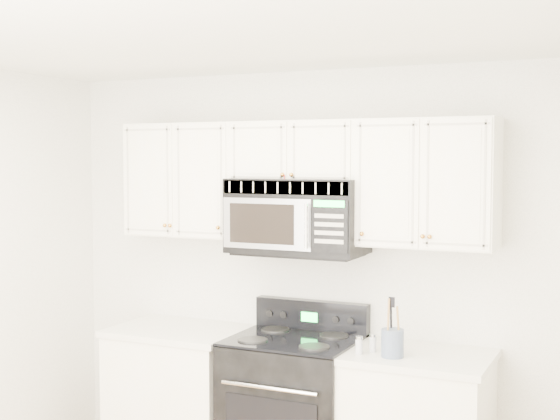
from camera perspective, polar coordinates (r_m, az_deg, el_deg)
The scene contains 8 objects.
room at distance 3.57m, azimuth -8.93°, elevation -8.19°, with size 3.51×3.51×2.61m.
base_cabinet_left at distance 5.38m, azimuth -7.33°, elevation -13.68°, with size 0.86×0.65×0.92m.
range at distance 4.98m, azimuth 1.04°, elevation -14.41°, with size 0.77×0.70×1.12m.
upper_cabinets at distance 4.89m, azimuth 1.41°, elevation 2.56°, with size 2.44×0.37×0.75m.
microwave at distance 4.85m, azimuth 1.29°, elevation -0.43°, with size 0.84×0.47×0.46m.
utensil_crock at distance 4.49m, azimuth 8.22°, elevation -9.56°, with size 0.13×0.13×0.34m.
shaker_salt at distance 4.54m, azimuth 5.80°, elevation -9.80°, with size 0.04×0.04×0.10m.
shaker_pepper at distance 4.61m, azimuth 6.81°, elevation -9.61°, with size 0.04×0.04×0.10m.
Camera 1 is at (1.95, -2.90, 2.04)m, focal length 50.00 mm.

